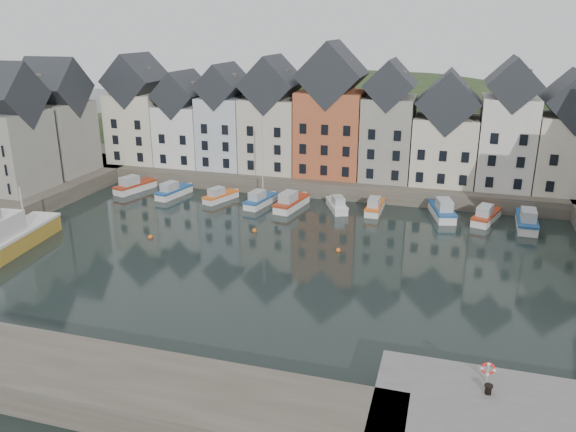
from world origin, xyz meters
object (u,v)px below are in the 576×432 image
at_px(boat_a, 134,186).
at_px(boat_d, 260,200).
at_px(life_ring_post, 488,369).
at_px(large_vessel, 10,237).
at_px(mooring_bollard, 488,389).

height_order(boat_a, boat_d, boat_d).
xyz_separation_m(boat_a, life_ring_post, (44.31, -35.08, 2.13)).
distance_m(boat_d, large_vessel, 28.55).
height_order(boat_d, mooring_bollard, boat_d).
distance_m(boat_a, life_ring_post, 56.55).
relative_size(boat_d, life_ring_post, 8.62).
height_order(mooring_bollard, life_ring_post, life_ring_post).
height_order(boat_a, life_ring_post, life_ring_post).
distance_m(boat_d, mooring_bollard, 43.48).
xyz_separation_m(large_vessel, life_ring_post, (44.84, -12.73, 1.40)).
xyz_separation_m(boat_a, large_vessel, (-0.53, -22.34, 0.74)).
distance_m(boat_a, mooring_bollard, 57.27).
xyz_separation_m(large_vessel, mooring_bollard, (44.87, -13.87, 0.85)).
bearing_deg(life_ring_post, mooring_bollard, -88.36).
relative_size(mooring_bollard, life_ring_post, 0.43).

